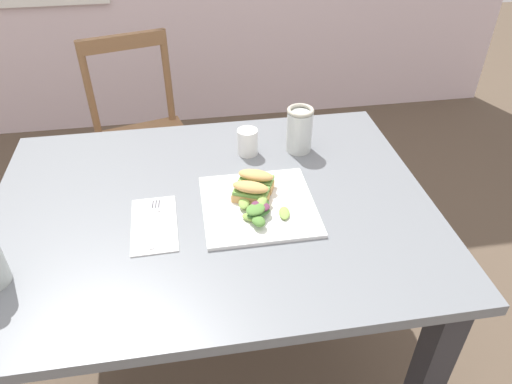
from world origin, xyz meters
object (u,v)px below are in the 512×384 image
cup_extra_side (248,142)px  chair_wooden_far (144,140)px  plate_lunch (258,206)px  mason_jar_iced_tea (299,132)px  sandwich_half_back (256,180)px  sandwich_half_front (251,192)px  dining_table (215,240)px  fork_on_napkin (155,219)px

cup_extra_side → chair_wooden_far: bearing=120.4°
plate_lunch → mason_jar_iced_tea: 0.32m
sandwich_half_back → cup_extra_side: size_ratio=1.32×
sandwich_half_front → mason_jar_iced_tea: size_ratio=0.75×
sandwich_half_front → dining_table: bearing=173.4°
fork_on_napkin → mason_jar_iced_tea: (0.44, 0.27, 0.06)m
sandwich_half_front → sandwich_half_back: (0.02, 0.05, 0.00)m
sandwich_half_front → mason_jar_iced_tea: 0.31m
mason_jar_iced_tea → dining_table: bearing=-141.3°
dining_table → cup_extra_side: cup_extra_side is taller
fork_on_napkin → cup_extra_side: bearing=44.7°
fork_on_napkin → plate_lunch: bearing=2.5°
sandwich_half_back → sandwich_half_front: bearing=-113.9°
plate_lunch → sandwich_half_back: (0.00, 0.07, 0.03)m
chair_wooden_far → sandwich_half_back: 0.96m
chair_wooden_far → sandwich_half_back: chair_wooden_far is taller
cup_extra_side → mason_jar_iced_tea: bearing=-1.7°
fork_on_napkin → mason_jar_iced_tea: 0.52m
plate_lunch → sandwich_half_front: 0.04m
dining_table → cup_extra_side: size_ratio=14.44×
sandwich_half_front → cup_extra_side: cup_extra_side is taller
plate_lunch → cup_extra_side: size_ratio=3.63×
sandwich_half_front → mason_jar_iced_tea: bearing=52.3°
plate_lunch → mason_jar_iced_tea: (0.17, 0.26, 0.06)m
fork_on_napkin → dining_table: bearing=16.0°
chair_wooden_far → sandwich_half_front: (0.34, -0.88, 0.33)m
chair_wooden_far → sandwich_half_back: size_ratio=8.18×
plate_lunch → mason_jar_iced_tea: bearing=57.1°
chair_wooden_far → plate_lunch: 1.01m
plate_lunch → fork_on_napkin: size_ratio=1.58×
chair_wooden_far → plate_lunch: (0.36, -0.90, 0.30)m
dining_table → sandwich_half_back: bearing=17.4°
chair_wooden_far → fork_on_napkin: bearing=-84.3°
sandwich_half_back → mason_jar_iced_tea: mason_jar_iced_tea is taller
sandwich_half_back → cup_extra_side: 0.20m
fork_on_napkin → cup_extra_side: 0.40m
chair_wooden_far → sandwich_half_back: (0.37, -0.83, 0.33)m
dining_table → sandwich_half_back: size_ratio=10.95×
fork_on_napkin → cup_extra_side: cup_extra_side is taller
dining_table → fork_on_napkin: fork_on_napkin is taller
cup_extra_side → dining_table: bearing=-118.8°
sandwich_half_front → fork_on_napkin: size_ratio=0.57×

